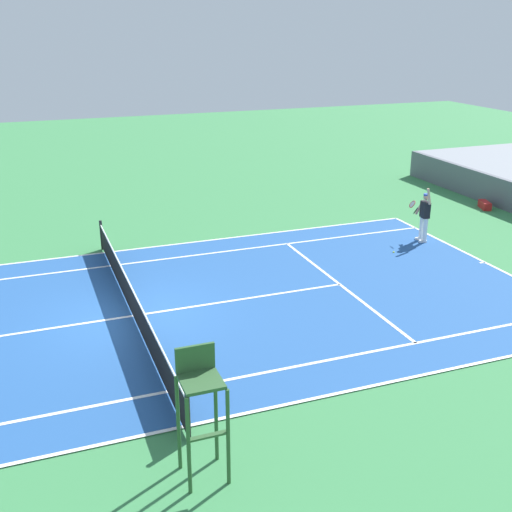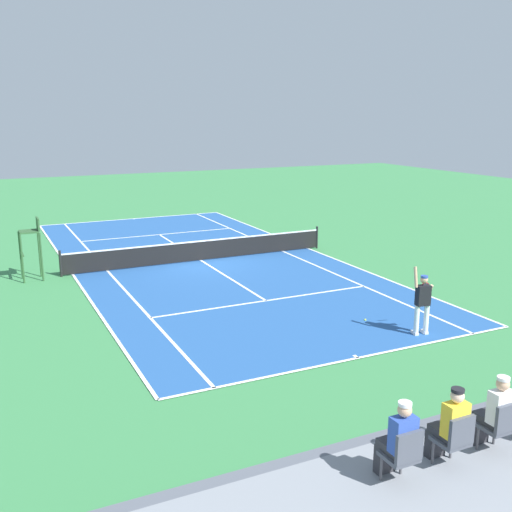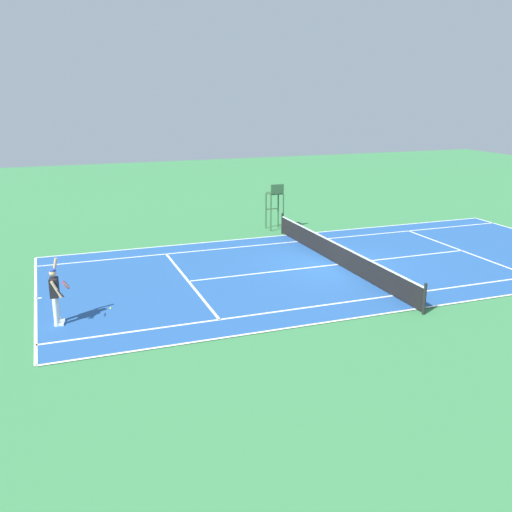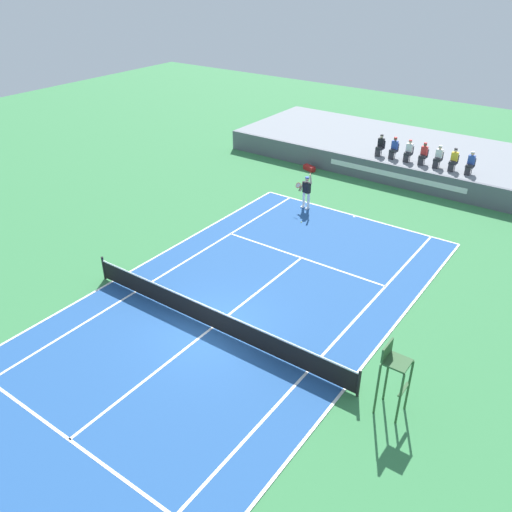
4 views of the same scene
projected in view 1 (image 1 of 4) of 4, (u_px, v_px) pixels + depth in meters
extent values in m
plane|color=#387F47|center=(133.00, 317.00, 17.59)|extent=(80.00, 80.00, 0.00)
cube|color=#235193|center=(133.00, 316.00, 17.59)|extent=(10.98, 23.78, 0.02)
cube|color=white|center=(485.00, 262.00, 21.52)|extent=(10.98, 0.10, 0.01)
cube|color=white|center=(105.00, 253.00, 22.41)|extent=(0.10, 23.78, 0.01)
cube|color=white|center=(183.00, 427.00, 12.76)|extent=(0.10, 23.78, 0.01)
cube|color=white|center=(110.00, 266.00, 21.19)|extent=(0.10, 23.78, 0.01)
cube|color=white|center=(167.00, 392.00, 13.97)|extent=(0.10, 23.78, 0.01)
cube|color=white|center=(340.00, 284.00, 19.70)|extent=(8.22, 0.10, 0.01)
cube|color=white|center=(133.00, 316.00, 17.58)|extent=(0.10, 12.80, 0.01)
cube|color=white|center=(482.00, 263.00, 21.48)|extent=(0.10, 0.20, 0.01)
cylinder|color=black|center=(102.00, 235.00, 22.63)|extent=(0.10, 0.10, 1.07)
cylinder|color=black|center=(188.00, 417.00, 12.19)|extent=(0.10, 0.10, 1.07)
cube|color=black|center=(132.00, 301.00, 17.43)|extent=(11.78, 0.02, 0.84)
cube|color=white|center=(131.00, 287.00, 17.28)|extent=(11.78, 0.03, 0.06)
cylinder|color=white|center=(425.00, 231.00, 23.35)|extent=(0.15, 0.15, 0.92)
cylinder|color=white|center=(421.00, 228.00, 23.65)|extent=(0.15, 0.15, 0.92)
cube|color=white|center=(423.00, 241.00, 23.48)|extent=(0.16, 0.30, 0.10)
cube|color=white|center=(419.00, 239.00, 23.78)|extent=(0.16, 0.30, 0.10)
cube|color=black|center=(425.00, 210.00, 23.24)|extent=(0.43, 0.30, 0.60)
sphere|color=tan|center=(426.00, 197.00, 23.07)|extent=(0.22, 0.22, 0.22)
cylinder|color=#2D4CA8|center=(427.00, 195.00, 23.04)|extent=(0.21, 0.21, 0.06)
cylinder|color=tan|center=(429.00, 196.00, 22.80)|extent=(0.12, 0.22, 0.61)
cylinder|color=tan|center=(420.00, 207.00, 23.45)|extent=(0.14, 0.34, 0.56)
cylinder|color=black|center=(416.00, 211.00, 23.51)|extent=(0.07, 0.19, 0.25)
torus|color=red|center=(412.00, 204.00, 23.36)|extent=(0.33, 0.24, 0.26)
cylinder|color=silver|center=(412.00, 204.00, 23.36)|extent=(0.29, 0.20, 0.22)
sphere|color=#D1E533|center=(394.00, 252.00, 22.42)|extent=(0.07, 0.07, 0.07)
cylinder|color=#2D562D|center=(228.00, 438.00, 10.92)|extent=(0.07, 0.07, 1.90)
cylinder|color=#2D562D|center=(189.00, 447.00, 10.68)|extent=(0.07, 0.07, 1.90)
cylinder|color=#2D562D|center=(216.00, 415.00, 11.53)|extent=(0.07, 0.07, 1.90)
cylinder|color=#2D562D|center=(178.00, 423.00, 11.30)|extent=(0.07, 0.07, 1.90)
cube|color=#2D562D|center=(201.00, 381.00, 10.77)|extent=(0.70, 0.70, 0.06)
cube|color=#2D562D|center=(195.00, 358.00, 10.98)|extent=(0.06, 0.70, 0.48)
cube|color=#2D562D|center=(208.00, 436.00, 10.80)|extent=(0.10, 0.70, 0.04)
cube|color=red|center=(485.00, 205.00, 27.75)|extent=(0.90, 0.59, 0.32)
cylinder|color=red|center=(481.00, 202.00, 28.15)|extent=(0.17, 0.32, 0.32)
cylinder|color=red|center=(488.00, 208.00, 27.36)|extent=(0.17, 0.32, 0.32)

